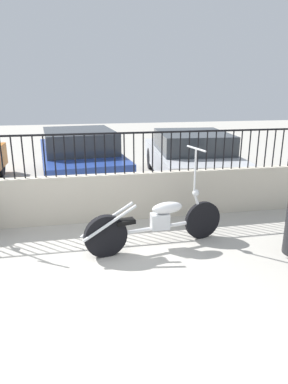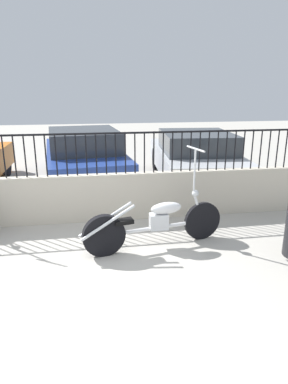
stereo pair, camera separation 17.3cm
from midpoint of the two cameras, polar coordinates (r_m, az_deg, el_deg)
ground_plane at (r=4.45m, az=-10.38°, el=-15.43°), size 40.00×40.00×0.00m
low_wall at (r=6.31m, az=-10.98°, el=-1.14°), size 9.66×0.18×0.87m
fence_railing at (r=6.09m, az=-11.47°, el=7.23°), size 9.66×0.04×0.75m
motorcycle_white at (r=5.19m, az=0.18°, el=-5.24°), size 2.27×0.71×1.51m
car_blue at (r=9.18m, az=-11.26°, el=6.06°), size 2.33×4.65×1.34m
car_silver at (r=9.11m, az=7.19°, el=6.04°), size 2.23×4.40×1.28m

